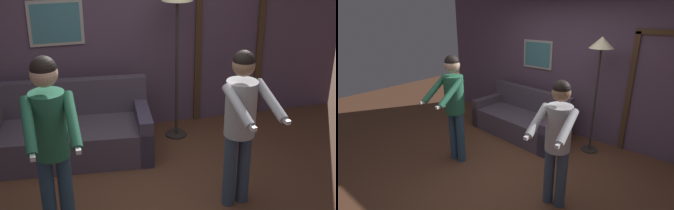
# 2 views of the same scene
# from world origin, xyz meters

# --- Properties ---
(ground_plane) EXTENTS (12.00, 12.00, 0.00)m
(ground_plane) POSITION_xyz_m (0.00, 0.00, 0.00)
(ground_plane) COLOR brown
(back_wall_assembly) EXTENTS (6.40, 0.10, 2.60)m
(back_wall_assembly) POSITION_xyz_m (0.01, 1.93, 1.30)
(back_wall_assembly) COLOR #5C455A
(back_wall_assembly) RESTS_ON ground_plane
(couch) EXTENTS (1.97, 1.02, 0.87)m
(couch) POSITION_xyz_m (-0.71, 1.28, 0.28)
(couch) COLOR #504451
(couch) RESTS_ON ground_plane
(torchiere_lamp) EXTENTS (0.38, 0.38, 1.97)m
(torchiere_lamp) POSITION_xyz_m (0.66, 1.48, 1.69)
(torchiere_lamp) COLOR #332D28
(torchiere_lamp) RESTS_ON ground_plane
(person_standing_left) EXTENTS (0.46, 0.67, 1.73)m
(person_standing_left) POSITION_xyz_m (-0.92, -0.20, 1.05)
(person_standing_left) COLOR #2F4F6B
(person_standing_left) RESTS_ON ground_plane
(person_standing_right) EXTENTS (0.49, 0.69, 1.63)m
(person_standing_right) POSITION_xyz_m (0.85, -0.14, 0.98)
(person_standing_right) COLOR #3B4B63
(person_standing_right) RESTS_ON ground_plane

